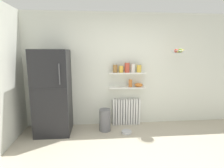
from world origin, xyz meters
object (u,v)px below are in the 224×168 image
at_px(storage_jar_3, 133,68).
at_px(hanging_fruit_basket, 179,51).
at_px(storage_jar_2, 127,67).
at_px(shelf_bowl, 139,85).
at_px(refrigerator, 53,92).
at_px(storage_jar_0, 115,68).
at_px(pet_food_bowl, 127,132).
at_px(storage_jar_1, 121,69).
at_px(radiator, 126,112).
at_px(trash_bin, 105,120).
at_px(vase, 130,83).
at_px(storage_jar_4, 139,68).

height_order(storage_jar_3, hanging_fruit_basket, hanging_fruit_basket).
height_order(storage_jar_2, shelf_bowl, storage_jar_2).
relative_size(refrigerator, storage_jar_0, 9.03).
bearing_deg(pet_food_bowl, storage_jar_0, 113.56).
relative_size(storage_jar_1, storage_jar_2, 0.73).
height_order(radiator, pet_food_bowl, radiator).
height_order(storage_jar_2, trash_bin, storage_jar_2).
xyz_separation_m(vase, shelf_bowl, (0.20, 0.00, -0.04)).
bearing_deg(hanging_fruit_basket, radiator, 165.06).
height_order(refrigerator, shelf_bowl, refrigerator).
relative_size(storage_jar_4, vase, 1.11).
xyz_separation_m(storage_jar_3, shelf_bowl, (0.14, 0.00, -0.40)).
xyz_separation_m(storage_jar_1, vase, (0.22, 0.00, -0.34)).
height_order(radiator, storage_jar_1, storage_jar_1).
xyz_separation_m(shelf_bowl, pet_food_bowl, (-0.35, -0.46, -0.94)).
bearing_deg(pet_food_bowl, storage_jar_2, 80.74).
bearing_deg(storage_jar_1, storage_jar_4, 0.00).
bearing_deg(refrigerator, storage_jar_4, 7.27).
distance_m(storage_jar_1, storage_jar_3, 0.28).
relative_size(refrigerator, radiator, 2.70).
height_order(storage_jar_4, vase, storage_jar_4).
xyz_separation_m(storage_jar_3, storage_jar_4, (0.14, 0.00, -0.01)).
bearing_deg(trash_bin, storage_jar_0, 47.62).
distance_m(refrigerator, storage_jar_4, 1.97).
height_order(shelf_bowl, pet_food_bowl, shelf_bowl).
distance_m(storage_jar_4, hanging_fruit_basket, 0.92).
xyz_separation_m(shelf_bowl, hanging_fruit_basket, (0.79, -0.26, 0.78)).
distance_m(storage_jar_3, vase, 0.36).
bearing_deg(storage_jar_0, storage_jar_4, 0.00).
bearing_deg(pet_food_bowl, storage_jar_3, 65.18).
bearing_deg(refrigerator, storage_jar_0, 10.18).
distance_m(storage_jar_1, trash_bin, 1.20).
xyz_separation_m(vase, hanging_fruit_basket, (0.99, -0.26, 0.73)).
bearing_deg(hanging_fruit_basket, storage_jar_0, 169.24).
bearing_deg(shelf_bowl, radiator, 173.86).
distance_m(storage_jar_0, hanging_fruit_basket, 1.43).
height_order(storage_jar_0, trash_bin, storage_jar_0).
xyz_separation_m(storage_jar_1, trash_bin, (-0.39, -0.28, -1.10)).
relative_size(radiator, storage_jar_1, 3.80).
bearing_deg(shelf_bowl, storage_jar_2, 180.00).
xyz_separation_m(refrigerator, vase, (1.71, 0.24, 0.12)).
relative_size(vase, pet_food_bowl, 0.79).
height_order(storage_jar_0, pet_food_bowl, storage_jar_0).
bearing_deg(storage_jar_4, refrigerator, -172.73).
xyz_separation_m(refrigerator, storage_jar_2, (1.63, 0.24, 0.49)).
bearing_deg(vase, hanging_fruit_basket, -14.49).
bearing_deg(storage_jar_3, radiator, 167.74).
height_order(storage_jar_0, storage_jar_2, storage_jar_2).
relative_size(storage_jar_0, pet_food_bowl, 0.91).
distance_m(storage_jar_3, shelf_bowl, 0.42).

